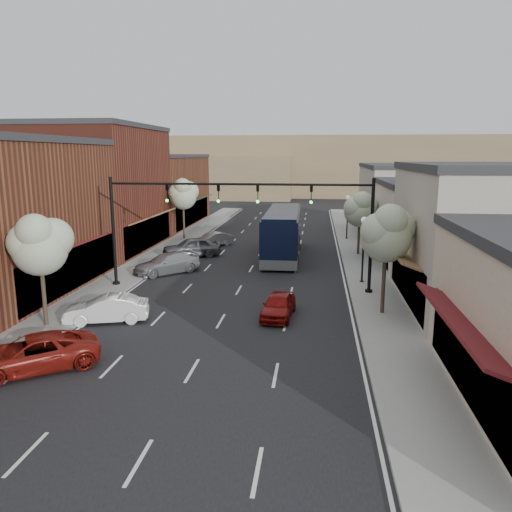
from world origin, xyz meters
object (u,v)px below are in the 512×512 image
(tree_right_far, at_px, (361,208))
(parked_car_e, at_px, (213,239))
(tree_right_near, at_px, (387,232))
(tree_left_far, at_px, (183,194))
(parked_car_c, at_px, (167,264))
(tree_left_near, at_px, (40,243))
(parked_car_b, at_px, (107,309))
(signal_mast_left, at_px, (149,216))
(lamp_post_far, at_px, (348,210))
(signal_mast_right, at_px, (331,218))
(coach_bus, at_px, (283,232))
(red_hatchback, at_px, (278,305))
(parked_car_d, at_px, (192,247))
(lamp_post_near, at_px, (364,239))
(parked_car_a, at_px, (33,353))

(tree_right_far, bearing_deg, parked_car_e, 167.58)
(tree_right_near, distance_m, tree_left_far, 27.56)
(parked_car_e, bearing_deg, parked_car_c, -49.66)
(tree_left_near, distance_m, parked_car_b, 4.54)
(signal_mast_left, height_order, lamp_post_far, signal_mast_left)
(tree_left_near, bearing_deg, signal_mast_left, 71.90)
(signal_mast_right, bearing_deg, coach_bus, 108.08)
(tree_right_near, height_order, parked_car_b, tree_right_near)
(signal_mast_left, distance_m, red_hatchback, 10.61)
(signal_mast_left, bearing_deg, parked_car_d, 89.24)
(tree_left_far, bearing_deg, tree_left_near, -90.00)
(tree_right_far, distance_m, parked_car_d, 14.34)
(red_hatchback, xyz_separation_m, parked_car_e, (-7.62, 19.79, -0.00))
(tree_right_near, distance_m, coach_bus, 16.60)
(parked_car_d, bearing_deg, signal_mast_right, 25.43)
(tree_left_far, distance_m, red_hatchback, 25.77)
(parked_car_e, bearing_deg, lamp_post_near, 1.29)
(signal_mast_right, distance_m, parked_car_c, 12.66)
(lamp_post_near, height_order, coach_bus, lamp_post_near)
(tree_right_near, height_order, coach_bus, tree_right_near)
(signal_mast_left, xyz_separation_m, tree_right_near, (13.97, -4.05, -0.17))
(lamp_post_far, height_order, parked_car_b, lamp_post_far)
(tree_right_far, bearing_deg, lamp_post_far, 93.88)
(parked_car_c, bearing_deg, tree_right_near, 16.04)
(lamp_post_far, distance_m, red_hatchback, 25.56)
(lamp_post_far, bearing_deg, red_hatchback, -101.17)
(red_hatchback, relative_size, parked_car_a, 0.75)
(tree_right_near, xyz_separation_m, parked_car_b, (-14.06, -2.73, -3.77))
(signal_mast_right, height_order, parked_car_d, signal_mast_right)
(parked_car_d, bearing_deg, parked_car_c, -25.82)
(tree_left_far, bearing_deg, tree_right_far, -19.87)
(tree_left_near, relative_size, parked_car_b, 1.37)
(signal_mast_right, xyz_separation_m, lamp_post_near, (2.18, 2.50, -1.62))
(coach_bus, height_order, parked_car_e, coach_bus)
(lamp_post_far, relative_size, coach_bus, 0.35)
(lamp_post_near, distance_m, parked_car_a, 20.77)
(red_hatchback, distance_m, parked_car_b, 8.77)
(lamp_post_near, height_order, parked_car_b, lamp_post_near)
(tree_left_far, distance_m, coach_bus, 12.61)
(tree_right_near, bearing_deg, parked_car_a, -149.37)
(tree_right_far, height_order, lamp_post_near, tree_right_far)
(signal_mast_left, xyz_separation_m, tree_right_far, (13.97, 11.95, -0.63))
(tree_left_near, xyz_separation_m, lamp_post_far, (16.05, 28.06, -1.22))
(lamp_post_near, relative_size, red_hatchback, 1.18)
(lamp_post_far, bearing_deg, signal_mast_left, -123.86)
(lamp_post_near, xyz_separation_m, parked_car_b, (-13.51, -9.29, -2.32))
(tree_right_near, bearing_deg, tree_left_near, -166.45)
(coach_bus, relative_size, parked_car_d, 2.64)
(tree_right_far, distance_m, tree_left_near, 25.99)
(parked_car_c, distance_m, parked_car_e, 11.05)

